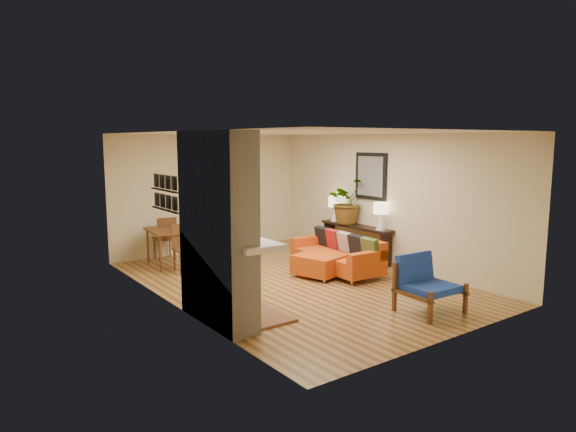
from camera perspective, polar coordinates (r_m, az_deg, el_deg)
name	(u,v)px	position (r m, az deg, el deg)	size (l,w,h in m)	color
room_shell	(246,197)	(11.37, -4.72, 2.17)	(6.50, 6.50, 6.50)	#B88746
fireplace	(220,233)	(6.97, -7.60, -1.85)	(1.09, 1.68, 2.60)	white
sofa	(339,254)	(9.79, 5.73, -4.26)	(0.92, 1.95, 0.75)	silver
ottoman	(320,264)	(9.45, 3.59, -5.30)	(0.98, 0.98, 0.40)	silver
blue_chair	(424,281)	(7.79, 14.90, -6.97)	(0.82, 0.81, 0.82)	brown
dining_table	(171,236)	(10.42, -12.91, -2.21)	(0.79, 1.69, 0.90)	brown
console_table	(356,232)	(10.77, 7.57, -1.79)	(0.34, 1.85, 0.72)	black
lamp_near	(381,213)	(10.22, 10.28, 0.35)	(0.30, 0.30, 0.54)	white
lamp_far	(335,206)	(11.19, 5.26, 1.15)	(0.30, 0.30, 0.54)	white
houseplant	(347,201)	(10.87, 6.63, 1.67)	(0.86, 0.75, 0.96)	#1E5919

